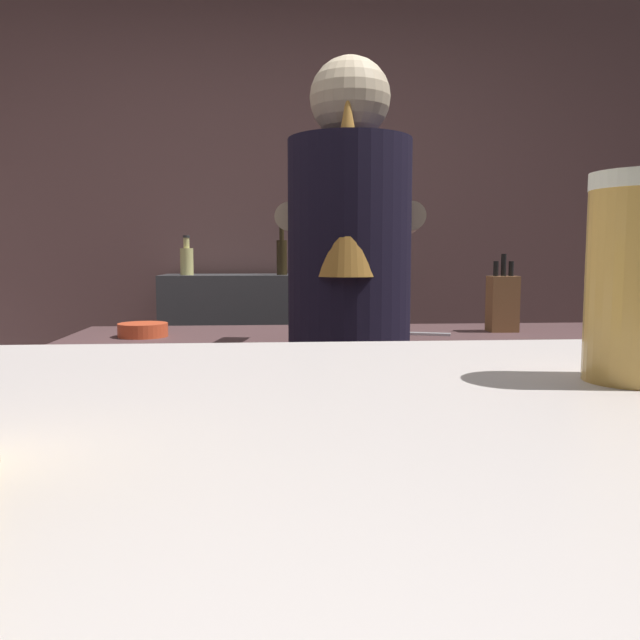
{
  "coord_description": "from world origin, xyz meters",
  "views": [
    {
      "loc": [
        -0.0,
        -1.44,
        1.16
      ],
      "look_at": [
        0.05,
        -0.75,
        1.09
      ],
      "focal_mm": 36.08,
      "sensor_mm": 36.0,
      "label": 1
    }
  ],
  "objects_px": {
    "bartender": "(349,319)",
    "knife_block": "(503,303)",
    "mixing_bowl": "(143,330)",
    "chefs_knife": "(416,334)",
    "bottle_soy": "(187,260)",
    "bottle_hot_sauce": "(282,255)",
    "pint_glass_near": "(639,278)",
    "bottle_olive_oil": "(303,260)"
  },
  "relations": [
    {
      "from": "knife_block",
      "to": "bottle_olive_oil",
      "type": "relative_size",
      "value": 1.39
    },
    {
      "from": "knife_block",
      "to": "bottle_soy",
      "type": "bearing_deg",
      "value": 140.22
    },
    {
      "from": "knife_block",
      "to": "bottle_soy",
      "type": "distance_m",
      "value": 1.64
    },
    {
      "from": "pint_glass_near",
      "to": "bottle_hot_sauce",
      "type": "xyz_separation_m",
      "value": [
        -0.21,
        2.86,
        0.02
      ]
    },
    {
      "from": "chefs_knife",
      "to": "bottle_hot_sauce",
      "type": "bearing_deg",
      "value": 129.3
    },
    {
      "from": "knife_block",
      "to": "bottle_hot_sauce",
      "type": "distance_m",
      "value": 1.31
    },
    {
      "from": "bottle_olive_oil",
      "to": "bottle_hot_sauce",
      "type": "distance_m",
      "value": 0.11
    },
    {
      "from": "bottle_hot_sauce",
      "to": "chefs_knife",
      "type": "bearing_deg",
      "value": -68.29
    },
    {
      "from": "pint_glass_near",
      "to": "bottle_soy",
      "type": "xyz_separation_m",
      "value": [
        -0.69,
        2.86,
        -0.01
      ]
    },
    {
      "from": "bartender",
      "to": "mixing_bowl",
      "type": "bearing_deg",
      "value": 67.17
    },
    {
      "from": "pint_glass_near",
      "to": "chefs_knife",
      "type": "bearing_deg",
      "value": 82.33
    },
    {
      "from": "bottle_olive_oil",
      "to": "bottle_hot_sauce",
      "type": "xyz_separation_m",
      "value": [
        -0.11,
        -0.01,
        0.02
      ]
    },
    {
      "from": "knife_block",
      "to": "chefs_knife",
      "type": "distance_m",
      "value": 0.36
    },
    {
      "from": "chefs_knife",
      "to": "bottle_soy",
      "type": "xyz_separation_m",
      "value": [
        -0.93,
        1.12,
        0.25
      ]
    },
    {
      "from": "bottle_olive_oil",
      "to": "pint_glass_near",
      "type": "bearing_deg",
      "value": -88.01
    },
    {
      "from": "bottle_soy",
      "to": "mixing_bowl",
      "type": "bearing_deg",
      "value": -90.35
    },
    {
      "from": "pint_glass_near",
      "to": "bottle_olive_oil",
      "type": "relative_size",
      "value": 0.74
    },
    {
      "from": "bottle_hot_sauce",
      "to": "pint_glass_near",
      "type": "bearing_deg",
      "value": -85.79
    },
    {
      "from": "chefs_knife",
      "to": "bottle_hot_sauce",
      "type": "distance_m",
      "value": 1.23
    },
    {
      "from": "bottle_olive_oil",
      "to": "bottle_soy",
      "type": "height_order",
      "value": "same"
    },
    {
      "from": "bartender",
      "to": "bottle_soy",
      "type": "bearing_deg",
      "value": 32.98
    },
    {
      "from": "mixing_bowl",
      "to": "bottle_hot_sauce",
      "type": "height_order",
      "value": "bottle_hot_sauce"
    },
    {
      "from": "chefs_knife",
      "to": "pint_glass_near",
      "type": "distance_m",
      "value": 1.78
    },
    {
      "from": "bottle_soy",
      "to": "pint_glass_near",
      "type": "bearing_deg",
      "value": -76.44
    },
    {
      "from": "bartender",
      "to": "bottle_hot_sauce",
      "type": "xyz_separation_m",
      "value": [
        -0.16,
        1.52,
        0.18
      ]
    },
    {
      "from": "bartender",
      "to": "chefs_knife",
      "type": "height_order",
      "value": "bartender"
    },
    {
      "from": "bartender",
      "to": "chefs_knife",
      "type": "relative_size",
      "value": 7.06
    },
    {
      "from": "pint_glass_near",
      "to": "bottle_hot_sauce",
      "type": "distance_m",
      "value": 2.87
    },
    {
      "from": "chefs_knife",
      "to": "pint_glass_near",
      "type": "relative_size",
      "value": 1.62
    },
    {
      "from": "pint_glass_near",
      "to": "bottle_soy",
      "type": "bearing_deg",
      "value": 103.56
    },
    {
      "from": "mixing_bowl",
      "to": "chefs_knife",
      "type": "height_order",
      "value": "mixing_bowl"
    },
    {
      "from": "bottle_hot_sauce",
      "to": "bartender",
      "type": "bearing_deg",
      "value": -83.86
    },
    {
      "from": "bartender",
      "to": "mixing_bowl",
      "type": "relative_size",
      "value": 10.19
    },
    {
      "from": "mixing_bowl",
      "to": "bottle_olive_oil",
      "type": "xyz_separation_m",
      "value": [
        0.6,
        1.11,
        0.23
      ]
    },
    {
      "from": "chefs_knife",
      "to": "bottle_olive_oil",
      "type": "xyz_separation_m",
      "value": [
        -0.33,
        1.13,
        0.25
      ]
    },
    {
      "from": "knife_block",
      "to": "mixing_bowl",
      "type": "bearing_deg",
      "value": -177.44
    },
    {
      "from": "bottle_hot_sauce",
      "to": "bottle_olive_oil",
      "type": "bearing_deg",
      "value": 4.84
    },
    {
      "from": "bartender",
      "to": "chefs_knife",
      "type": "xyz_separation_m",
      "value": [
        0.28,
        0.41,
        -0.09
      ]
    },
    {
      "from": "pint_glass_near",
      "to": "mixing_bowl",
      "type": "bearing_deg",
      "value": 111.63
    },
    {
      "from": "bartender",
      "to": "knife_block",
      "type": "xyz_separation_m",
      "value": [
        0.61,
        0.48,
        0.01
      ]
    },
    {
      "from": "bottle_hot_sauce",
      "to": "bottle_soy",
      "type": "distance_m",
      "value": 0.48
    },
    {
      "from": "knife_block",
      "to": "pint_glass_near",
      "type": "relative_size",
      "value": 1.89
    }
  ]
}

